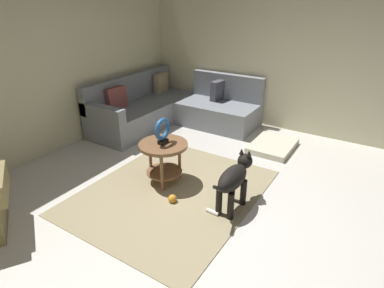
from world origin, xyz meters
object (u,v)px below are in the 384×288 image
torus_sculpture (163,130)px  dog_toy_ball (172,199)px  dog_bed_mat (273,146)px  sectional_couch (172,109)px  side_table (164,153)px  dog_toy_rope (213,212)px  dog (234,178)px

torus_sculpture → dog_toy_ball: torus_sculpture is taller
dog_bed_mat → dog_toy_ball: bearing=166.3°
sectional_couch → side_table: bearing=-147.1°
torus_sculpture → dog_toy_rope: torus_sculpture is taller
sectional_couch → dog: sectional_couch is taller
dog_bed_mat → dog_toy_ball: dog_toy_ball is taller
sectional_couch → dog_toy_rope: (-1.95, -1.94, -0.27)m
torus_sculpture → dog_toy_rope: size_ratio=2.20×
dog_bed_mat → dog: (-1.72, -0.14, 0.33)m
side_table → dog_toy_ball: side_table is taller
dog → dog_toy_rope: dog is taller
side_table → dog_bed_mat: size_ratio=0.75×
dog_toy_rope → dog_bed_mat: bearing=0.2°
torus_sculpture → dog_toy_rope: 1.12m
dog_bed_mat → dog_toy_rope: dog_bed_mat is taller
sectional_couch → dog_bed_mat: size_ratio=2.81×
sectional_couch → torus_sculpture: bearing=-147.1°
torus_sculpture → side_table: bearing=71.6°
torus_sculpture → dog: 1.03m
sectional_couch → dog_toy_rope: bearing=-135.2°
torus_sculpture → dog_bed_mat: torus_sculpture is taller
sectional_couch → dog: 2.70m
dog_bed_mat → dog: size_ratio=0.94×
sectional_couch → dog_bed_mat: bearing=-90.4°
side_table → dog: (-0.03, -0.97, -0.04)m
torus_sculpture → sectional_couch: bearing=32.9°
sectional_couch → dog_toy_ball: (-2.01, -1.45, -0.24)m
dog_bed_mat → dog_toy_ball: 2.06m
torus_sculpture → dog_toy_rope: (-0.26, -0.84, -0.69)m
dog_bed_mat → torus_sculpture: bearing=153.6°
side_table → torus_sculpture: torus_sculpture is taller
side_table → dog_bed_mat: 1.92m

